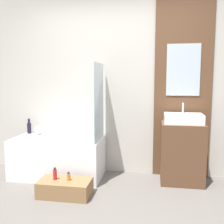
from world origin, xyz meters
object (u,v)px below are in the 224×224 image
at_px(wooden_step_bench, 65,188).
at_px(bottle_soap_primary, 55,174).
at_px(vase_round_light, 39,130).
at_px(bathtub, 58,157).
at_px(bottle_soap_secondary, 69,177).
at_px(vase_tall_dark, 29,127).
at_px(sink, 183,118).

bearing_deg(wooden_step_bench, bottle_soap_primary, 180.00).
relative_size(wooden_step_bench, vase_round_light, 4.49).
bearing_deg(bathtub, bottle_soap_secondary, -58.86).
relative_size(vase_tall_dark, bottle_soap_secondary, 2.25).
xyz_separation_m(vase_tall_dark, bottle_soap_secondary, (0.90, -0.83, -0.41)).
bearing_deg(vase_tall_dark, wooden_step_bench, -43.97).
bearing_deg(wooden_step_bench, bottle_soap_secondary, -0.00).
height_order(wooden_step_bench, bottle_soap_secondary, bottle_soap_secondary).
bearing_deg(sink, wooden_step_bench, -154.72).
bearing_deg(bottle_soap_primary, wooden_step_bench, 0.00).
bearing_deg(vase_tall_dark, sink, -4.05).
bearing_deg(bottle_soap_primary, bottle_soap_secondary, -0.00).
distance_m(bathtub, vase_round_light, 0.55).
distance_m(wooden_step_bench, vase_round_light, 1.17).
relative_size(bathtub, bottle_soap_primary, 8.61).
relative_size(vase_round_light, bottle_soap_primary, 0.94).
distance_m(vase_tall_dark, bottle_soap_primary, 1.17).
height_order(wooden_step_bench, vase_round_light, vase_round_light).
bearing_deg(bottle_soap_secondary, bathtub, 121.14).
distance_m(vase_tall_dark, vase_round_light, 0.18).
xyz_separation_m(bathtub, bottle_soap_primary, (0.19, -0.59, -0.02)).
distance_m(bottle_soap_primary, bottle_soap_secondary, 0.17).
xyz_separation_m(bathtub, vase_tall_dark, (-0.55, 0.24, 0.37)).
height_order(bathtub, vase_round_light, vase_round_light).
bearing_deg(vase_tall_dark, bathtub, -23.62).
bearing_deg(bottle_soap_primary, vase_tall_dark, 131.61).
distance_m(bathtub, sink, 1.82).
bearing_deg(sink, vase_tall_dark, 175.95).
bearing_deg(bottle_soap_primary, sink, 23.48).
xyz_separation_m(sink, vase_tall_dark, (-2.27, 0.16, -0.22)).
bearing_deg(vase_tall_dark, vase_round_light, -12.09).
distance_m(vase_tall_dark, bottle_soap_secondary, 1.29).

